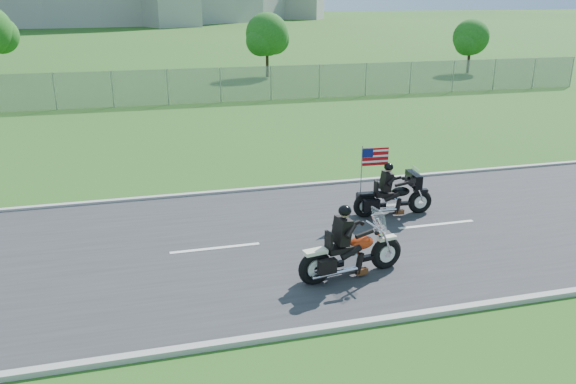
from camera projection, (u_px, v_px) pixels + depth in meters
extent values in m
plane|color=#1E4816|center=(294.00, 241.00, 14.24)|extent=(420.00, 420.00, 0.00)
cube|color=#28282B|center=(294.00, 241.00, 14.23)|extent=(120.00, 8.00, 0.04)
cube|color=#9E9B93|center=(261.00, 189.00, 17.92)|extent=(120.00, 0.18, 0.12)
cube|color=#9E9B93|center=(350.00, 325.00, 10.52)|extent=(120.00, 0.18, 0.12)
cube|color=gray|center=(112.00, 89.00, 30.99)|extent=(60.00, 0.03, 2.00)
cylinder|color=#382316|center=(267.00, 60.00, 42.64)|extent=(0.22, 0.22, 2.52)
sphere|color=#1D4B14|center=(267.00, 34.00, 42.01)|extent=(3.20, 3.20, 3.20)
sphere|color=#1D4B14|center=(274.00, 39.00, 42.72)|extent=(2.40, 2.40, 2.40)
sphere|color=#1D4B14|center=(261.00, 41.00, 41.67)|extent=(2.24, 2.24, 2.24)
sphere|color=#1D4B14|center=(0.00, 35.00, 41.61)|extent=(2.70, 2.70, 2.70)
cylinder|color=#382316|center=(469.00, 59.00, 44.65)|extent=(0.22, 0.22, 2.24)
sphere|color=#1D4B14|center=(471.00, 37.00, 44.10)|extent=(2.80, 2.80, 2.80)
sphere|color=#1D4B14|center=(474.00, 41.00, 44.72)|extent=(2.10, 2.10, 2.10)
sphere|color=#1D4B14|center=(467.00, 43.00, 43.79)|extent=(1.96, 1.96, 1.96)
torus|color=black|center=(386.00, 253.00, 12.67)|extent=(0.80, 0.32, 0.78)
torus|color=black|center=(315.00, 268.00, 11.98)|extent=(0.80, 0.32, 0.78)
ellipsoid|color=red|center=(361.00, 243.00, 12.29)|extent=(0.64, 0.43, 0.30)
cube|color=black|center=(339.00, 249.00, 12.09)|extent=(0.63, 0.41, 0.13)
cube|color=black|center=(342.00, 231.00, 11.98)|extent=(0.32, 0.46, 0.58)
sphere|color=black|center=(345.00, 211.00, 11.85)|extent=(0.33, 0.33, 0.28)
cube|color=silver|center=(379.00, 218.00, 12.29)|extent=(0.12, 0.49, 0.42)
torus|color=black|center=(420.00, 202.00, 15.93)|extent=(0.71, 0.21, 0.71)
torus|color=black|center=(365.00, 206.00, 15.62)|extent=(0.71, 0.21, 0.71)
ellipsoid|color=black|center=(401.00, 192.00, 15.70)|extent=(0.55, 0.33, 0.27)
cube|color=black|center=(384.00, 194.00, 15.62)|extent=(0.54, 0.31, 0.11)
cube|color=black|center=(386.00, 181.00, 15.51)|extent=(0.25, 0.39, 0.53)
sphere|color=black|center=(389.00, 167.00, 15.38)|extent=(0.27, 0.27, 0.26)
cube|color=black|center=(414.00, 179.00, 15.66)|extent=(0.25, 0.77, 0.38)
cube|color=#B70C11|center=(375.00, 157.00, 15.41)|extent=(0.76, 0.06, 0.50)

